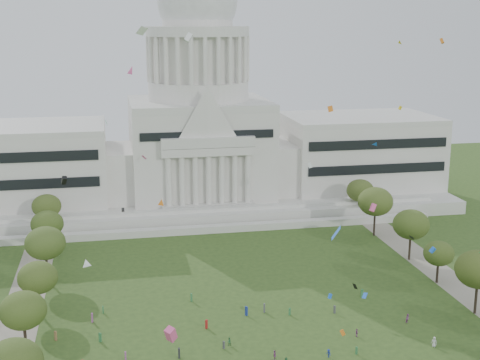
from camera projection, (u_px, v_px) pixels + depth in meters
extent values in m
cube|color=silver|center=(200.00, 196.00, 222.65)|extent=(160.00, 60.00, 4.00)
cube|color=silver|center=(215.00, 229.00, 191.38)|extent=(130.00, 3.00, 2.00)
cube|color=silver|center=(211.00, 216.00, 198.67)|extent=(140.00, 3.00, 5.00)
cube|color=silver|center=(25.00, 166.00, 208.39)|extent=(50.00, 34.00, 22.00)
cube|color=silver|center=(358.00, 153.00, 228.99)|extent=(50.00, 34.00, 22.00)
cube|color=silver|center=(116.00, 173.00, 212.42)|extent=(12.00, 26.00, 16.00)
cube|color=silver|center=(281.00, 166.00, 222.53)|extent=(12.00, 26.00, 16.00)
cube|color=silver|center=(199.00, 150.00, 217.99)|extent=(44.00, 38.00, 28.00)
cube|color=silver|center=(208.00, 152.00, 198.16)|extent=(28.00, 3.00, 2.40)
cube|color=black|center=(17.00, 171.00, 191.51)|extent=(46.00, 0.40, 11.00)
cube|color=black|center=(378.00, 157.00, 212.11)|extent=(46.00, 0.40, 11.00)
cylinder|color=silver|center=(199.00, 90.00, 213.50)|extent=(32.00, 32.00, 6.00)
cylinder|color=silver|center=(198.00, 59.00, 211.19)|extent=(28.00, 28.00, 14.00)
cylinder|color=silver|center=(198.00, 31.00, 209.22)|extent=(32.40, 32.40, 3.00)
cylinder|color=silver|center=(197.00, 13.00, 207.94)|extent=(22.00, 22.00, 8.00)
ellipsoid|color=silver|center=(197.00, 0.00, 207.02)|extent=(25.00, 25.00, 26.20)
cube|color=gray|center=(18.00, 325.00, 132.98)|extent=(8.00, 160.00, 0.04)
cube|color=gray|center=(461.00, 289.00, 150.96)|extent=(8.00, 160.00, 0.04)
cylinder|color=black|center=(25.00, 340.00, 120.79)|extent=(0.56, 0.56, 5.47)
ellipsoid|color=#37501A|center=(23.00, 310.00, 119.44)|extent=(8.42, 8.42, 6.89)
cylinder|color=black|center=(476.00, 299.00, 137.53)|extent=(0.56, 0.56, 6.20)
ellipsoid|color=#3A4A16|center=(478.00, 269.00, 136.01)|extent=(9.55, 9.55, 7.82)
cylinder|color=black|center=(40.00, 303.00, 136.85)|extent=(0.56, 0.56, 5.27)
ellipsoid|color=#384E1B|center=(38.00, 278.00, 135.55)|extent=(8.12, 8.12, 6.65)
cylinder|color=black|center=(437.00, 273.00, 154.04)|extent=(0.56, 0.56, 4.56)
ellipsoid|color=#344B18|center=(439.00, 253.00, 152.93)|extent=(7.01, 7.01, 5.74)
cylinder|color=black|center=(47.00, 269.00, 154.42)|extent=(0.56, 0.56, 6.03)
ellipsoid|color=#374F1D|center=(45.00, 243.00, 152.94)|extent=(9.29, 9.29, 7.60)
cylinder|color=black|center=(410.00, 248.00, 168.80)|extent=(0.56, 0.56, 5.97)
ellipsoid|color=#334B17|center=(411.00, 224.00, 167.33)|extent=(9.19, 9.19, 7.52)
cylinder|color=black|center=(49.00, 245.00, 172.03)|extent=(0.56, 0.56, 5.41)
ellipsoid|color=#314917|center=(47.00, 224.00, 170.70)|extent=(8.33, 8.33, 6.81)
cylinder|color=black|center=(374.00, 225.00, 187.75)|extent=(0.56, 0.56, 6.37)
ellipsoid|color=#3F521D|center=(375.00, 202.00, 186.18)|extent=(9.82, 9.82, 8.03)
cylinder|color=black|center=(48.00, 225.00, 189.03)|extent=(0.56, 0.56, 5.32)
ellipsoid|color=#384A19|center=(47.00, 206.00, 187.73)|extent=(8.19, 8.19, 6.70)
cylinder|color=black|center=(359.00, 209.00, 205.44)|extent=(0.56, 0.56, 5.47)
ellipsoid|color=#38461A|center=(360.00, 190.00, 204.10)|extent=(8.42, 8.42, 6.89)
imported|color=silver|center=(434.00, 342.00, 123.88)|extent=(1.10, 1.11, 1.94)
imported|color=#994C8C|center=(408.00, 318.00, 133.68)|extent=(1.09, 1.01, 1.91)
imported|color=navy|center=(329.00, 353.00, 119.99)|extent=(0.91, 1.14, 1.57)
imported|color=#994C8C|center=(275.00, 355.00, 118.72)|extent=(0.91, 1.31, 2.04)
imported|color=#33723F|center=(229.00, 341.00, 124.39)|extent=(0.83, 0.56, 1.62)
imported|color=#994C8C|center=(357.00, 333.00, 127.84)|extent=(0.52, 0.95, 1.62)
cube|color=#33723F|center=(362.00, 293.00, 146.11)|extent=(0.52, 0.35, 1.86)
cube|color=#994C8C|center=(125.00, 356.00, 118.94)|extent=(0.30, 0.45, 1.64)
cube|color=#33723F|center=(103.00, 310.00, 138.09)|extent=(0.27, 0.43, 1.61)
cube|color=#33723F|center=(191.00, 297.00, 143.90)|extent=(0.38, 0.53, 1.86)
cube|color=olive|center=(56.00, 336.00, 126.25)|extent=(0.56, 0.59, 1.91)
cube|color=#33723F|center=(290.00, 312.00, 137.23)|extent=(0.48, 0.40, 1.55)
cube|color=#4C4C51|center=(335.00, 309.00, 138.12)|extent=(0.39, 0.50, 1.66)
cube|color=#33723F|center=(356.00, 351.00, 121.11)|extent=(0.45, 0.41, 1.45)
cube|color=#B21E1E|center=(206.00, 324.00, 131.23)|extent=(0.54, 0.56, 1.83)
cube|color=#26262B|center=(179.00, 353.00, 119.68)|extent=(0.33, 0.52, 1.93)
cube|color=#4C4C51|center=(264.00, 308.00, 138.51)|extent=(0.41, 0.56, 1.93)
cube|color=navy|center=(246.00, 311.00, 137.02)|extent=(0.55, 0.61, 1.95)
cube|color=#4C4C51|center=(224.00, 345.00, 123.12)|extent=(0.43, 0.47, 1.49)
cube|color=#33723F|center=(100.00, 337.00, 125.75)|extent=(0.56, 0.48, 1.80)
cube|color=#994C8C|center=(92.00, 318.00, 134.01)|extent=(0.35, 0.52, 1.90)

